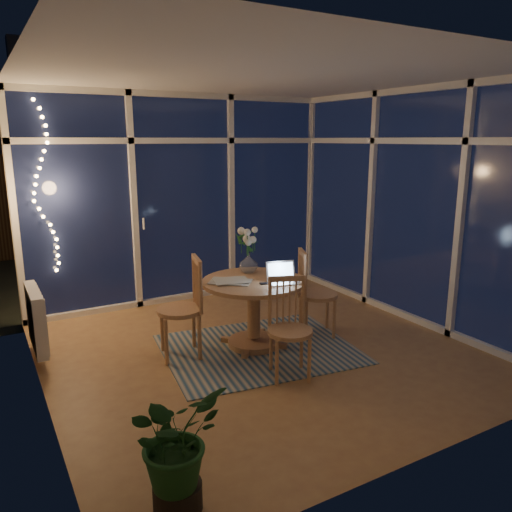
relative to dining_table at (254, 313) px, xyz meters
name	(u,v)px	position (x,y,z in m)	size (l,w,h in m)	color
floor	(262,351)	(0.01, -0.15, -0.35)	(4.00, 4.00, 0.00)	#9B6A43
ceiling	(263,74)	(0.01, -0.15, 2.25)	(4.00, 4.00, 0.00)	silver
wall_back	(183,199)	(0.01, 1.85, 0.95)	(4.00, 0.04, 2.60)	beige
wall_front	(433,268)	(0.01, -2.15, 0.95)	(4.00, 0.04, 2.60)	beige
wall_left	(29,243)	(-1.99, -0.15, 0.95)	(0.04, 4.00, 2.60)	beige
wall_right	(416,207)	(2.01, -0.15, 0.95)	(0.04, 4.00, 2.60)	beige
window_wall_back	(184,200)	(0.01, 1.81, 0.95)	(4.00, 0.10, 2.60)	white
window_wall_right	(413,207)	(1.97, -0.15, 0.95)	(0.10, 4.00, 2.60)	white
radiator	(36,319)	(-1.93, 0.75, 0.05)	(0.10, 0.70, 0.58)	silver
fairy_lights	(43,189)	(-1.64, 1.73, 1.18)	(0.24, 0.10, 1.85)	#EFB05F
garden_patio	(152,253)	(0.51, 4.85, -0.41)	(12.00, 6.00, 0.10)	black
garden_fence	(115,202)	(0.01, 5.35, 0.55)	(11.00, 0.08, 1.80)	#311D12
neighbour_roof	(92,132)	(0.31, 8.35, 1.85)	(7.00, 3.00, 2.20)	#30333A
garden_shrubs	(99,250)	(-0.79, 3.25, 0.10)	(0.90, 0.90, 0.90)	#183116
rug	(259,349)	(0.00, -0.10, -0.34)	(1.83, 1.47, 0.01)	#B5AA93
dining_table	(254,313)	(0.00, 0.00, 0.00)	(1.02, 1.02, 0.69)	#A36A49
chair_left	(180,308)	(-0.73, 0.14, 0.15)	(0.46, 0.46, 0.99)	#A36A49
chair_right	(318,292)	(0.74, -0.07, 0.12)	(0.44, 0.44, 0.94)	#A36A49
chair_front	(290,329)	(-0.06, -0.74, 0.10)	(0.41, 0.41, 0.89)	#A36A49
laptop	(284,272)	(0.20, -0.24, 0.45)	(0.29, 0.25, 0.21)	silver
flower_vase	(248,263)	(0.09, 0.28, 0.45)	(0.20, 0.20, 0.21)	white
bowl	(284,271)	(0.40, 0.08, 0.37)	(0.15, 0.15, 0.04)	white
newspapers	(231,281)	(-0.23, 0.05, 0.36)	(0.34, 0.26, 0.02)	beige
phone	(266,283)	(0.03, -0.17, 0.35)	(0.11, 0.05, 0.01)	black
potted_plant	(176,449)	(-1.50, -1.78, 0.03)	(0.54, 0.47, 0.76)	#1A4B1D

